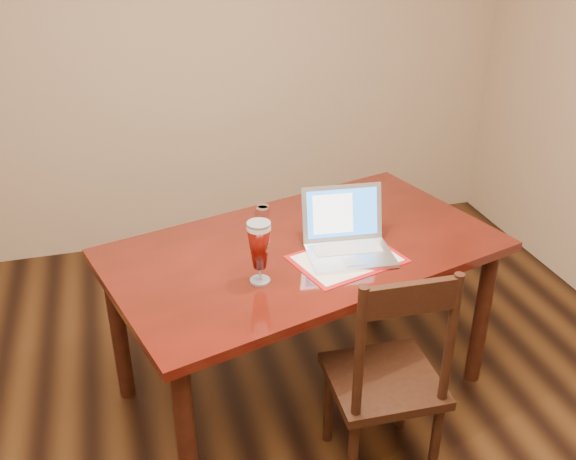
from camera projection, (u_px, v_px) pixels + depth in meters
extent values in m
cube|color=tan|center=(172.00, 47.00, 3.99)|extent=(4.50, 0.01, 2.70)
cube|color=#51110A|center=(304.00, 250.00, 2.87)|extent=(1.91, 1.39, 0.04)
cylinder|color=#35170D|center=(186.00, 441.00, 2.40)|extent=(0.08, 0.08, 0.76)
cylinder|color=#35170D|center=(482.00, 316.00, 3.11)|extent=(0.08, 0.08, 0.76)
cylinder|color=#35170D|center=(119.00, 331.00, 3.00)|extent=(0.08, 0.08, 0.76)
cylinder|color=#35170D|center=(379.00, 248.00, 3.71)|extent=(0.08, 0.08, 0.76)
cube|color=#AB0F12|center=(347.00, 259.00, 2.75)|extent=(0.52, 0.43, 0.00)
cube|color=white|center=(347.00, 258.00, 2.75)|extent=(0.47, 0.38, 0.00)
cube|color=silver|center=(350.00, 255.00, 2.76)|extent=(0.38, 0.28, 0.02)
cube|color=silver|center=(347.00, 248.00, 2.80)|extent=(0.30, 0.14, 0.00)
cube|color=silver|center=(355.00, 262.00, 2.69)|extent=(0.10, 0.07, 0.00)
cube|color=silver|center=(342.00, 213.00, 2.84)|extent=(0.37, 0.10, 0.24)
cube|color=blue|center=(342.00, 213.00, 2.83)|extent=(0.32, 0.08, 0.20)
cube|color=white|center=(333.00, 214.00, 2.82)|extent=(0.18, 0.06, 0.17)
cylinder|color=silver|center=(260.00, 280.00, 2.60)|extent=(0.08, 0.08, 0.01)
cylinder|color=silver|center=(260.00, 273.00, 2.58)|extent=(0.01, 0.01, 0.06)
cylinder|color=silver|center=(259.00, 227.00, 2.48)|extent=(0.09, 0.09, 0.02)
cylinder|color=silver|center=(259.00, 224.00, 2.47)|extent=(0.09, 0.09, 0.01)
cylinder|color=silver|center=(262.00, 212.00, 3.12)|extent=(0.06, 0.06, 0.04)
cylinder|color=silver|center=(263.00, 209.00, 3.14)|extent=(0.06, 0.06, 0.04)
cube|color=black|center=(383.00, 380.00, 2.60)|extent=(0.45, 0.43, 0.04)
cylinder|color=black|center=(435.00, 445.00, 2.61)|extent=(0.04, 0.04, 0.43)
cylinder|color=black|center=(328.00, 403.00, 2.82)|extent=(0.04, 0.04, 0.43)
cylinder|color=black|center=(403.00, 390.00, 2.89)|extent=(0.04, 0.04, 0.43)
cylinder|color=black|center=(360.00, 353.00, 2.28)|extent=(0.04, 0.04, 0.56)
cylinder|color=black|center=(450.00, 339.00, 2.36)|extent=(0.04, 0.04, 0.56)
cube|color=black|center=(411.00, 298.00, 2.22)|extent=(0.35, 0.04, 0.12)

